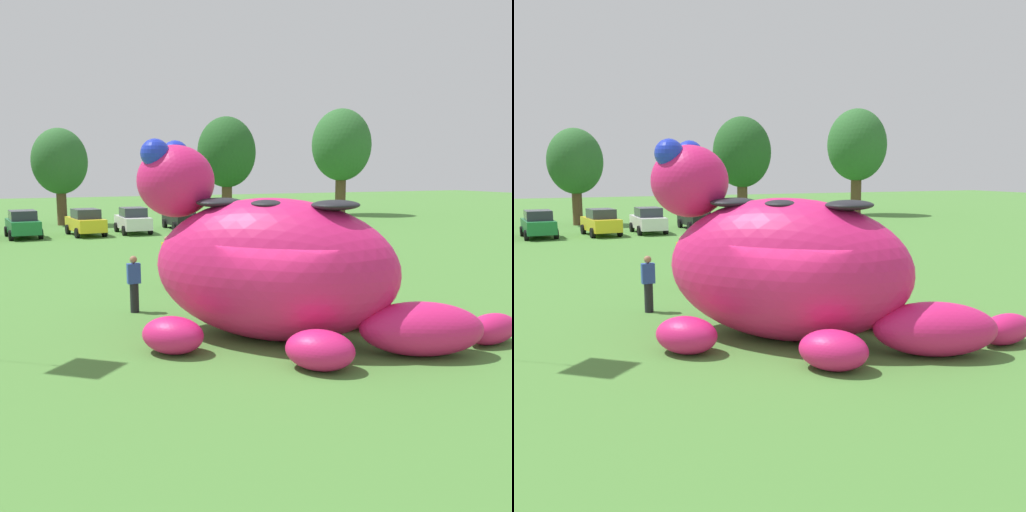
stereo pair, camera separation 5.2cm
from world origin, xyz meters
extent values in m
plane|color=#4C8438|center=(0.00, 0.00, 0.00)|extent=(160.00, 160.00, 0.00)
ellipsoid|color=#E01E6B|center=(0.37, 0.88, 1.78)|extent=(6.69, 6.72, 3.56)
ellipsoid|color=#E01E6B|center=(-1.52, 2.80, 3.94)|extent=(2.79, 2.79, 1.88)
sphere|color=#1E33CC|center=(-2.08, 2.64, 4.64)|extent=(0.75, 0.75, 0.75)
sphere|color=#1E33CC|center=(-1.35, 3.36, 4.64)|extent=(0.75, 0.75, 0.75)
ellipsoid|color=black|center=(-0.63, 1.90, 3.41)|extent=(1.81, 1.81, 0.24)
ellipsoid|color=black|center=(0.37, 0.88, 3.41)|extent=(1.81, 1.81, 0.24)
ellipsoid|color=black|center=(1.48, -0.24, 3.41)|extent=(1.81, 1.81, 0.24)
ellipsoid|color=#E01E6B|center=(-2.26, 0.74, 0.43)|extent=(1.84, 1.85, 0.87)
ellipsoid|color=#E01E6B|center=(0.55, 3.51, 0.43)|extent=(1.84, 1.85, 0.87)
ellipsoid|color=#E01E6B|center=(0.29, -1.63, 0.43)|extent=(1.84, 1.85, 0.87)
ellipsoid|color=#E01E6B|center=(2.88, 0.92, 0.43)|extent=(1.84, 1.85, 0.87)
ellipsoid|color=#E01E6B|center=(2.92, -1.70, 0.62)|extent=(3.18, 2.50, 1.24)
ellipsoid|color=#E01E6B|center=(5.07, -1.74, 0.38)|extent=(1.70, 0.93, 0.76)
cube|color=#1E7238|center=(-4.44, 26.87, 0.72)|extent=(2.00, 4.22, 0.80)
cube|color=#2D333D|center=(-4.43, 26.72, 1.42)|extent=(1.64, 2.07, 0.60)
cylinder|color=black|center=(-5.39, 28.07, 0.32)|extent=(0.29, 0.66, 0.64)
cylinder|color=black|center=(-3.69, 28.20, 0.32)|extent=(0.29, 0.66, 0.64)
cylinder|color=black|center=(-5.20, 25.53, 0.32)|extent=(0.29, 0.66, 0.64)
cylinder|color=black|center=(-3.50, 25.66, 0.32)|extent=(0.29, 0.66, 0.64)
cube|color=yellow|center=(-0.69, 26.64, 0.72)|extent=(2.16, 4.27, 0.80)
cube|color=#2D333D|center=(-0.67, 26.49, 1.42)|extent=(1.71, 2.13, 0.60)
cylinder|color=black|center=(-1.68, 27.80, 0.32)|extent=(0.31, 0.66, 0.64)
cylinder|color=black|center=(0.01, 28.00, 0.32)|extent=(0.31, 0.66, 0.64)
cylinder|color=black|center=(-1.39, 25.28, 0.32)|extent=(0.31, 0.66, 0.64)
cylinder|color=black|center=(0.30, 25.47, 0.32)|extent=(0.31, 0.66, 0.64)
cube|color=white|center=(2.40, 26.76, 0.72)|extent=(1.74, 4.12, 0.80)
cube|color=#2D333D|center=(2.40, 26.61, 1.42)|extent=(1.51, 1.98, 0.60)
cylinder|color=black|center=(1.54, 28.02, 0.32)|extent=(0.25, 0.64, 0.64)
cylinder|color=black|center=(3.24, 28.03, 0.32)|extent=(0.25, 0.64, 0.64)
cylinder|color=black|center=(1.56, 25.48, 0.32)|extent=(0.25, 0.64, 0.64)
cylinder|color=black|center=(3.26, 25.49, 0.32)|extent=(0.25, 0.64, 0.64)
cube|color=black|center=(6.14, 28.12, 0.72)|extent=(1.73, 4.11, 0.80)
cube|color=#2D333D|center=(6.14, 27.97, 1.42)|extent=(1.51, 1.98, 0.60)
cylinder|color=black|center=(5.28, 29.38, 0.32)|extent=(0.24, 0.64, 0.64)
cylinder|color=black|center=(6.98, 29.39, 0.32)|extent=(0.24, 0.64, 0.64)
cylinder|color=black|center=(5.30, 26.84, 0.32)|extent=(0.24, 0.64, 0.64)
cylinder|color=black|center=(7.00, 26.85, 0.32)|extent=(0.24, 0.64, 0.64)
cylinder|color=brown|center=(-1.34, 34.53, 1.29)|extent=(0.74, 0.74, 2.58)
ellipsoid|color=#2D662D|center=(-1.34, 34.53, 4.84)|extent=(4.12, 4.12, 4.95)
cylinder|color=brown|center=(11.60, 33.06, 1.49)|extent=(0.85, 0.85, 2.99)
ellipsoid|color=#235623|center=(11.60, 33.06, 5.62)|extent=(4.78, 4.78, 5.74)
cylinder|color=brown|center=(23.67, 34.76, 1.72)|extent=(0.98, 0.98, 3.44)
ellipsoid|color=#2D662D|center=(23.67, 34.76, 6.47)|extent=(5.50, 5.50, 6.61)
cylinder|color=black|center=(7.45, 22.49, 0.44)|extent=(0.26, 0.26, 0.88)
cube|color=gold|center=(7.45, 22.49, 1.18)|extent=(0.38, 0.22, 0.60)
sphere|color=tan|center=(7.45, 22.49, 1.60)|extent=(0.22, 0.22, 0.22)
cylinder|color=#726656|center=(0.03, 9.53, 0.44)|extent=(0.26, 0.26, 0.88)
cube|color=gold|center=(0.03, 9.53, 1.18)|extent=(0.38, 0.22, 0.60)
sphere|color=#9E7051|center=(0.03, 9.53, 1.60)|extent=(0.22, 0.22, 0.22)
cylinder|color=black|center=(-0.36, 7.98, 0.44)|extent=(0.26, 0.26, 0.88)
cube|color=red|center=(-0.36, 7.98, 1.18)|extent=(0.38, 0.22, 0.60)
sphere|color=#9E7051|center=(-0.36, 7.98, 1.60)|extent=(0.22, 0.22, 0.22)
cylinder|color=black|center=(-2.22, 5.01, 0.44)|extent=(0.26, 0.26, 0.88)
cube|color=#2D4CA5|center=(-2.22, 5.01, 1.18)|extent=(0.38, 0.22, 0.60)
sphere|color=#9E7051|center=(-2.22, 5.01, 1.60)|extent=(0.22, 0.22, 0.22)
camera|label=1|loc=(-5.79, -11.96, 4.25)|focal=40.70mm
camera|label=2|loc=(-5.74, -11.98, 4.25)|focal=40.70mm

